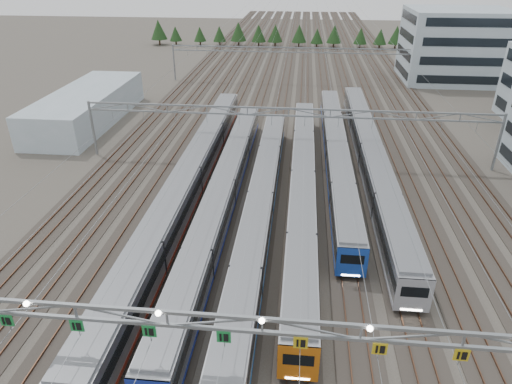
# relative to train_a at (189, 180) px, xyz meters

# --- Properties ---
(track_bed) EXTENTS (54.00, 260.00, 5.42)m
(track_bed) POSITION_rel_train_a_xyz_m (11.25, 71.91, -0.80)
(track_bed) COLOR #2D2823
(track_bed) RESTS_ON ground
(train_a) EXTENTS (3.13, 62.88, 4.08)m
(train_a) POSITION_rel_train_a_xyz_m (0.00, 0.00, 0.00)
(train_a) COLOR black
(train_a) RESTS_ON ground
(train_b) EXTENTS (2.83, 54.95, 3.68)m
(train_b) POSITION_rel_train_a_xyz_m (4.50, -2.20, -0.20)
(train_b) COLOR black
(train_b) RESTS_ON ground
(train_c) EXTENTS (2.80, 52.96, 3.64)m
(train_c) POSITION_rel_train_a_xyz_m (9.00, -4.73, -0.22)
(train_c) COLOR black
(train_c) RESTS_ON ground
(train_d) EXTENTS (2.83, 54.37, 3.69)m
(train_d) POSITION_rel_train_a_xyz_m (13.50, 1.07, -0.20)
(train_d) COLOR black
(train_d) RESTS_ON ground
(train_e) EXTENTS (2.80, 51.17, 3.65)m
(train_e) POSITION_rel_train_a_xyz_m (18.00, 11.15, -0.22)
(train_e) COLOR black
(train_e) RESTS_ON ground
(train_f) EXTENTS (2.94, 57.44, 3.83)m
(train_f) POSITION_rel_train_a_xyz_m (22.50, 10.24, -0.13)
(train_f) COLOR black
(train_f) RESTS_ON ground
(gantry_near) EXTENTS (56.36, 0.61, 8.08)m
(gantry_near) POSITION_rel_train_a_xyz_m (11.20, -28.21, 4.80)
(gantry_near) COLOR gray
(gantry_near) RESTS_ON ground
(gantry_mid) EXTENTS (56.36, 0.36, 8.00)m
(gantry_mid) POSITION_rel_train_a_xyz_m (11.25, 11.91, 4.10)
(gantry_mid) COLOR gray
(gantry_mid) RESTS_ON ground
(gantry_far) EXTENTS (56.36, 0.36, 8.00)m
(gantry_far) POSITION_rel_train_a_xyz_m (11.25, 56.91, 4.10)
(gantry_far) COLOR gray
(gantry_far) RESTS_ON ground
(depot_bldg_north) EXTENTS (22.00, 18.00, 15.57)m
(depot_bldg_north) POSITION_rel_train_a_xyz_m (46.99, 63.36, 5.49)
(depot_bldg_north) COLOR #A0B6BF
(depot_bldg_north) RESTS_ON ground
(west_shed) EXTENTS (10.00, 30.00, 5.38)m
(west_shed) POSITION_rel_train_a_xyz_m (-24.14, 26.04, 0.40)
(west_shed) COLOR #A0B6BF
(west_shed) RESTS_ON ground
(treeline) EXTENTS (106.40, 5.60, 7.02)m
(treeline) POSITION_rel_train_a_xyz_m (16.65, 101.62, 1.94)
(treeline) COLOR #332114
(treeline) RESTS_ON ground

